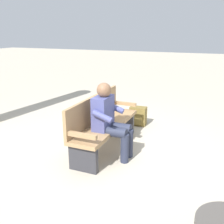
# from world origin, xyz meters

# --- Properties ---
(ground_plane) EXTENTS (40.00, 40.00, 0.00)m
(ground_plane) POSITION_xyz_m (0.00, 0.00, 0.00)
(ground_plane) COLOR #B7AD99
(bench_near) EXTENTS (1.81, 0.51, 0.90)m
(bench_near) POSITION_xyz_m (-0.00, -0.07, 0.46)
(bench_near) COLOR #9E7A51
(bench_near) RESTS_ON ground
(person_seated) EXTENTS (0.57, 0.58, 1.18)m
(person_seated) POSITION_xyz_m (0.23, 0.16, 0.63)
(person_seated) COLOR #474C84
(person_seated) RESTS_ON ground
(backpack) EXTENTS (0.25, 0.34, 0.39)m
(backpack) POSITION_xyz_m (-1.30, 0.17, 0.19)
(backpack) COLOR brown
(backpack) RESTS_ON ground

